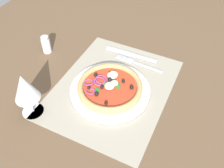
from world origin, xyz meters
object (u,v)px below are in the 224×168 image
(pizza, at_px, (109,87))
(fork, at_px, (136,63))
(wine_glass, at_px, (25,88))
(pepper_shaker, at_px, (46,45))
(knife, at_px, (131,54))
(plate, at_px, (110,90))

(pizza, height_order, fork, pizza)
(wine_glass, relative_size, pepper_shaker, 2.22)
(pepper_shaker, bearing_deg, fork, -76.73)
(wine_glass, bearing_deg, knife, -24.15)
(fork, height_order, wine_glass, wine_glass)
(plate, relative_size, knife, 1.27)
(knife, height_order, wine_glass, wine_glass)
(knife, height_order, pepper_shaker, pepper_shaker)
(pizza, distance_m, fork, 0.16)
(pizza, relative_size, fork, 1.14)
(fork, bearing_deg, pizza, 83.79)
(plate, distance_m, knife, 0.20)
(plate, height_order, pepper_shaker, pepper_shaker)
(pepper_shaker, bearing_deg, wine_glass, -152.90)
(fork, bearing_deg, wine_glass, 62.05)
(fork, distance_m, wine_glass, 0.40)
(pizza, distance_m, knife, 0.20)
(fork, xyz_separation_m, wine_glass, (-0.33, 0.20, 0.10))
(pizza, relative_size, wine_glass, 1.38)
(plate, distance_m, wine_glass, 0.26)
(plate, relative_size, wine_glass, 1.71)
(plate, xyz_separation_m, pepper_shaker, (0.08, 0.30, 0.02))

